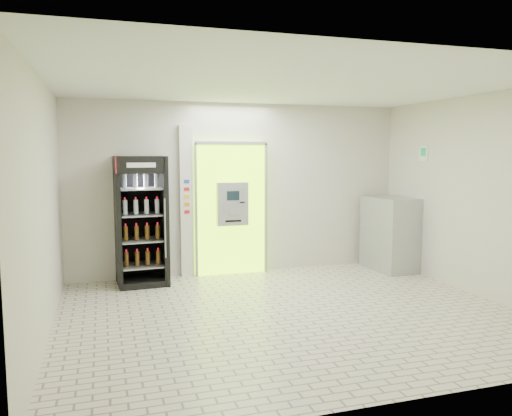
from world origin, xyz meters
name	(u,v)px	position (x,y,z in m)	size (l,w,h in m)	color
ground	(291,313)	(0.00, 0.00, 0.00)	(6.00, 6.00, 0.00)	beige
room_shell	(292,175)	(0.00, 0.00, 1.84)	(6.00, 6.00, 6.00)	beige
atm_assembly	(231,208)	(-0.20, 2.41, 1.17)	(1.30, 0.24, 2.33)	#93E70B
pillar	(186,202)	(-0.98, 2.45, 1.30)	(0.22, 0.11, 2.60)	silver
beverage_cooler	(141,223)	(-1.77, 2.15, 1.00)	(0.82, 0.76, 2.08)	black
steel_cabinet	(390,234)	(2.66, 1.84, 0.67)	(0.75, 1.05, 1.33)	#9EA0A5
exit_sign	(424,154)	(2.99, 1.40, 2.12)	(0.02, 0.22, 0.26)	white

